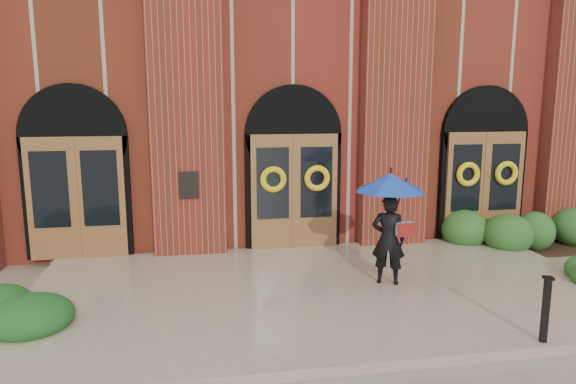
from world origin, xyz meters
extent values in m
plane|color=gray|center=(0.00, 0.00, 0.00)|extent=(90.00, 90.00, 0.00)
cube|color=tan|center=(0.00, 0.15, 0.07)|extent=(10.00, 5.30, 0.15)
cube|color=maroon|center=(0.00, 8.90, 3.50)|extent=(16.00, 12.00, 7.00)
cube|color=black|center=(-2.25, 2.47, 1.65)|extent=(0.40, 0.05, 0.55)
cube|color=maroon|center=(-2.25, 2.73, 3.50)|extent=(1.50, 0.45, 7.00)
cube|color=maroon|center=(2.25, 2.73, 3.50)|extent=(1.50, 0.45, 7.00)
cube|color=brown|center=(-4.50, 2.71, 1.40)|extent=(1.90, 0.10, 2.50)
cylinder|color=black|center=(-4.50, 2.85, 2.65)|extent=(2.10, 0.22, 2.10)
cube|color=brown|center=(0.00, 2.71, 1.40)|extent=(1.90, 0.10, 2.50)
cylinder|color=black|center=(0.00, 2.85, 2.65)|extent=(2.10, 0.22, 2.10)
cube|color=brown|center=(4.50, 2.71, 1.40)|extent=(1.90, 0.10, 2.50)
cylinder|color=black|center=(4.50, 2.85, 2.65)|extent=(2.10, 0.22, 2.10)
torus|color=yellow|center=(-0.48, 2.59, 1.70)|extent=(0.57, 0.13, 0.57)
torus|color=yellow|center=(0.48, 2.59, 1.70)|extent=(0.57, 0.13, 0.57)
torus|color=yellow|center=(4.02, 2.59, 1.70)|extent=(0.57, 0.13, 0.57)
torus|color=yellow|center=(4.98, 2.59, 1.70)|extent=(0.57, 0.13, 0.57)
imported|color=black|center=(1.20, 0.18, 0.95)|extent=(0.69, 0.59, 1.60)
cone|color=#163FAC|center=(1.20, 0.18, 1.97)|extent=(1.63, 1.63, 0.32)
cylinder|color=black|center=(1.25, 0.13, 1.54)|extent=(0.02, 0.02, 0.54)
cube|color=#A3A6A8|center=(1.44, 0.05, 1.16)|extent=(0.33, 0.26, 0.23)
cube|color=maroon|center=(1.44, -0.04, 1.16)|extent=(0.28, 0.14, 0.23)
cube|color=black|center=(2.45, -2.35, 0.59)|extent=(0.10, 0.10, 0.88)
cube|color=black|center=(2.45, -2.35, 1.05)|extent=(0.15, 0.15, 0.04)
ellipsoid|color=#28551E|center=(5.22, 2.20, 0.42)|extent=(3.25, 1.30, 0.84)
camera|label=1|loc=(-2.06, -8.10, 3.35)|focal=32.00mm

